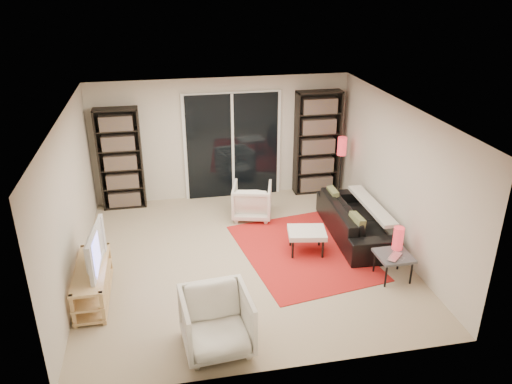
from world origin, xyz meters
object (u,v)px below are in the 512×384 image
(bookshelf_right, at_px, (317,143))
(sofa, at_px, (355,220))
(bookshelf_left, at_px, (121,159))
(floor_lamp, at_px, (342,153))
(armchair_back, at_px, (252,201))
(ottoman, at_px, (307,233))
(side_table, at_px, (394,257))
(tv_stand, at_px, (93,282))
(armchair_front, at_px, (217,322))

(bookshelf_right, distance_m, sofa, 2.12)
(bookshelf_left, relative_size, sofa, 0.94)
(sofa, distance_m, floor_lamp, 1.64)
(armchair_back, bearing_deg, floor_lamp, -152.82)
(ottoman, xyz_separation_m, side_table, (1.05, -0.96, 0.01))
(tv_stand, xyz_separation_m, floor_lamp, (4.48, 2.48, 0.73))
(tv_stand, distance_m, side_table, 4.33)
(armchair_back, bearing_deg, armchair_front, 87.12)
(tv_stand, relative_size, sofa, 0.64)
(bookshelf_left, distance_m, armchair_back, 2.60)
(side_table, bearing_deg, floor_lamp, 86.62)
(bookshelf_left, height_order, tv_stand, bookshelf_left)
(armchair_back, distance_m, armchair_front, 3.57)
(tv_stand, bearing_deg, ottoman, 10.94)
(sofa, bearing_deg, bookshelf_left, 65.64)
(bookshelf_left, xyz_separation_m, ottoman, (2.97, -2.36, -0.63))
(bookshelf_left, relative_size, tv_stand, 1.47)
(armchair_front, xyz_separation_m, floor_lamp, (2.91, 3.81, 0.61))
(sofa, distance_m, armchair_front, 3.56)
(tv_stand, distance_m, sofa, 4.37)
(tv_stand, height_order, armchair_back, armchair_back)
(bookshelf_left, xyz_separation_m, armchair_front, (1.27, -4.32, -0.60))
(bookshelf_right, distance_m, armchair_front, 5.08)
(bookshelf_right, distance_m, floor_lamp, 0.61)
(armchair_back, xyz_separation_m, side_table, (1.68, -2.40, 0.03))
(bookshelf_left, relative_size, bookshelf_right, 0.93)
(bookshelf_right, distance_m, tv_stand, 5.17)
(floor_lamp, bearing_deg, bookshelf_left, 173.06)
(bookshelf_left, height_order, floor_lamp, bookshelf_left)
(ottoman, bearing_deg, side_table, -42.60)
(armchair_back, xyz_separation_m, armchair_front, (-1.07, -3.40, 0.05))
(bookshelf_right, xyz_separation_m, sofa, (0.10, -1.98, -0.75))
(bookshelf_right, height_order, tv_stand, bookshelf_right)
(bookshelf_right, bearing_deg, tv_stand, -144.22)
(armchair_back, relative_size, floor_lamp, 0.55)
(armchair_front, bearing_deg, floor_lamp, 47.73)
(armchair_front, bearing_deg, ottoman, 44.26)
(bookshelf_right, distance_m, side_table, 3.40)
(tv_stand, relative_size, floor_lamp, 1.01)
(armchair_front, bearing_deg, tv_stand, 134.75)
(tv_stand, relative_size, armchair_front, 1.60)
(ottoman, xyz_separation_m, floor_lamp, (1.21, 1.85, 0.64))
(bookshelf_left, bearing_deg, armchair_front, -73.59)
(bookshelf_right, bearing_deg, bookshelf_left, 180.00)
(sofa, xyz_separation_m, floor_lamp, (0.24, 1.47, 0.69))
(tv_stand, distance_m, armchair_back, 3.35)
(side_table, bearing_deg, armchair_front, -159.94)
(tv_stand, relative_size, armchair_back, 1.85)
(armchair_back, relative_size, armchair_front, 0.86)
(sofa, height_order, armchair_back, armchair_back)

